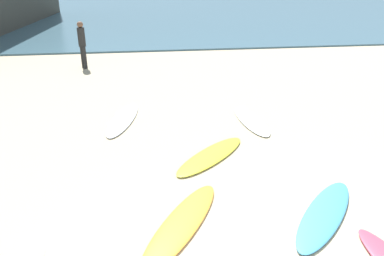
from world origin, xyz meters
name	(u,v)px	position (x,y,z in m)	size (l,w,h in m)	color
ocean_water	(159,6)	(0.00, 34.72, 0.04)	(120.00, 40.00, 0.08)	#426675
surfboard_0	(182,224)	(-1.25, 1.77, 0.04)	(0.57, 2.44, 0.07)	#F3A134
surfboard_1	(123,119)	(-2.34, 6.36, 0.03)	(0.58, 2.44, 0.07)	silver
surfboard_3	(251,121)	(1.04, 5.80, 0.03)	(0.59, 2.09, 0.06)	white
surfboard_4	(211,156)	(-0.37, 4.00, 0.03)	(0.60, 2.25, 0.07)	yellow
surfboard_6	(325,214)	(1.14, 1.71, 0.04)	(0.57, 2.30, 0.08)	#489ED2
beachgoer_near	(82,42)	(-4.05, 12.08, 1.02)	(0.38, 0.38, 1.82)	black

